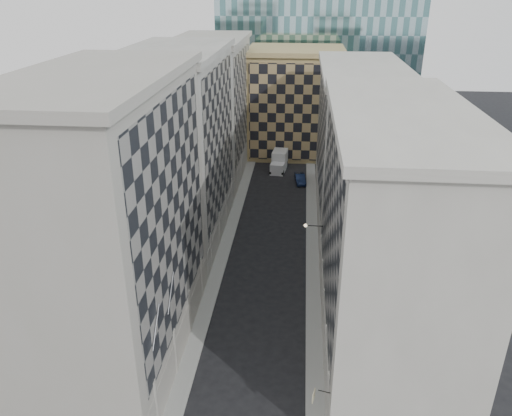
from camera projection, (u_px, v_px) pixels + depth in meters
The scene contains 13 objects.
sidewalk_west at pixel (225, 246), 60.49m from camera, with size 1.50×100.00×0.15m, color gray.
sidewalk_east at pixel (312, 249), 59.60m from camera, with size 1.50×100.00×0.15m, color gray.
bldg_left_a at pixel (114, 227), 38.88m from camera, with size 10.80×22.80×23.70m.
bldg_left_b at pixel (180, 148), 59.03m from camera, with size 10.80×22.80×22.70m.
bldg_left_c at pixel (212, 109), 79.18m from camera, with size 10.80×22.80×21.70m.
bldg_right_a at pixel (388, 232), 41.29m from camera, with size 10.80×26.80×20.70m.
bldg_right_b at pixel (358, 143), 65.96m from camera, with size 10.80×28.80×19.70m.
tan_block at pixel (295, 102), 90.36m from camera, with size 16.80×14.80×18.80m.
flagpoles_left at pixel (164, 309), 35.51m from camera, with size 0.10×6.33×2.33m.
bracket_lamp at pixel (307, 226), 51.70m from camera, with size 1.98×0.36×0.36m.
box_truck at pixel (279, 162), 84.56m from camera, with size 2.88×5.96×3.16m.
dark_car at pixel (300, 179), 79.28m from camera, with size 1.49×4.26×1.40m, color #101B3B.
shop_sign at pixel (314, 395), 33.59m from camera, with size 1.24×0.74×0.83m.
Camera 1 is at (3.38, -22.61, 29.24)m, focal length 35.00 mm.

